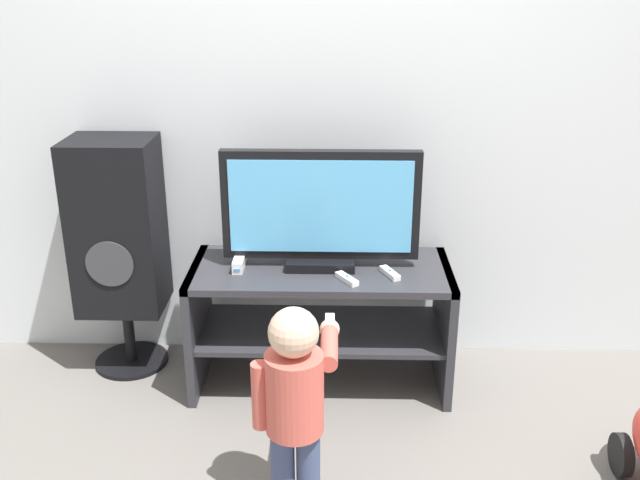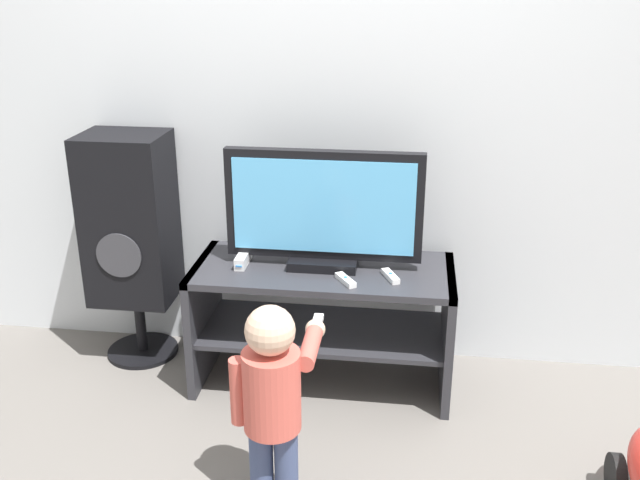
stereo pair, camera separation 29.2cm
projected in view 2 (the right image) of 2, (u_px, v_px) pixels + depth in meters
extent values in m
plane|color=slate|center=(315.00, 410.00, 3.05)|extent=(16.00, 16.00, 0.00)
cube|color=silver|center=(333.00, 83.00, 3.11)|extent=(10.00, 0.06, 2.60)
cube|color=#2D2D33|center=(323.00, 270.00, 3.09)|extent=(1.13, 0.50, 0.03)
cube|color=#2D2D33|center=(323.00, 330.00, 3.19)|extent=(1.09, 0.46, 0.02)
cube|color=#2D2D33|center=(204.00, 317.00, 3.25)|extent=(0.04, 0.50, 0.56)
cube|color=#2D2D33|center=(447.00, 333.00, 3.11)|extent=(0.04, 0.50, 0.56)
cube|color=black|center=(324.00, 261.00, 3.10)|extent=(0.29, 0.20, 0.04)
cube|color=black|center=(324.00, 205.00, 3.00)|extent=(0.84, 0.05, 0.47)
cube|color=#59B2EA|center=(323.00, 207.00, 2.98)|extent=(0.77, 0.01, 0.40)
cube|color=white|center=(243.00, 259.00, 3.11)|extent=(0.04, 0.16, 0.05)
cube|color=#3F8CE5|center=(239.00, 266.00, 3.03)|extent=(0.03, 0.00, 0.01)
cube|color=white|center=(390.00, 276.00, 2.97)|extent=(0.08, 0.13, 0.02)
cylinder|color=#337FD8|center=(391.00, 273.00, 2.96)|extent=(0.01, 0.01, 0.00)
cube|color=white|center=(346.00, 280.00, 2.93)|extent=(0.10, 0.13, 0.02)
cylinder|color=#337FD8|center=(346.00, 277.00, 2.92)|extent=(0.01, 0.01, 0.00)
cylinder|color=#3F4C72|center=(261.00, 464.00, 2.49)|extent=(0.08, 0.08, 0.32)
cylinder|color=#3F4C72|center=(286.00, 466.00, 2.47)|extent=(0.08, 0.08, 0.32)
cylinder|color=#D1594C|center=(272.00, 391.00, 2.37)|extent=(0.20, 0.20, 0.29)
sphere|color=beige|center=(270.00, 330.00, 2.29)|extent=(0.17, 0.17, 0.17)
cylinder|color=#D1594C|center=(239.00, 391.00, 2.39)|extent=(0.06, 0.06, 0.24)
cylinder|color=#D1594C|center=(310.00, 346.00, 2.43)|extent=(0.06, 0.24, 0.06)
sphere|color=beige|center=(315.00, 329.00, 2.54)|extent=(0.07, 0.07, 0.07)
cube|color=white|center=(317.00, 324.00, 2.58)|extent=(0.03, 0.13, 0.02)
cylinder|color=black|center=(143.00, 350.00, 3.51)|extent=(0.34, 0.34, 0.02)
cylinder|color=black|center=(141.00, 325.00, 3.45)|extent=(0.05, 0.05, 0.31)
cube|color=black|center=(130.00, 219.00, 3.26)|extent=(0.38, 0.31, 0.79)
cylinder|color=#38383D|center=(119.00, 256.00, 3.15)|extent=(0.21, 0.01, 0.21)
cylinder|color=black|center=(616.00, 476.00, 2.54)|extent=(0.04, 0.16, 0.16)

